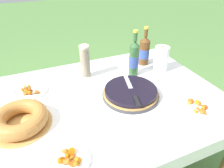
{
  "coord_description": "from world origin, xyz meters",
  "views": [
    {
      "loc": [
        -0.26,
        -0.98,
        1.55
      ],
      "look_at": [
        0.19,
        0.05,
        0.82
      ],
      "focal_mm": 32.0,
      "sensor_mm": 36.0,
      "label": 1
    }
  ],
  "objects": [
    {
      "name": "garden_table",
      "position": [
        0.0,
        0.0,
        0.7
      ],
      "size": [
        1.76,
        1.11,
        0.76
      ],
      "color": "brown",
      "rests_on": "ground_plane"
    },
    {
      "name": "snack_plate_left",
      "position": [
        0.57,
        -0.33,
        0.78
      ],
      "size": [
        0.23,
        0.23,
        0.06
      ],
      "color": "white",
      "rests_on": "tablecloth"
    },
    {
      "name": "cider_bottle_amber",
      "position": [
        0.6,
        0.33,
        0.88
      ],
      "size": [
        0.08,
        0.08,
        0.32
      ],
      "color": "brown",
      "rests_on": "tablecloth"
    },
    {
      "name": "serving_knife",
      "position": [
        0.27,
        -0.07,
        0.83
      ],
      "size": [
        0.11,
        0.37,
        0.01
      ],
      "rotation": [
        0.0,
        0.0,
        1.33
      ],
      "color": "silver",
      "rests_on": "berry_tart"
    },
    {
      "name": "cup_stack",
      "position": [
        0.08,
        0.31,
        0.89
      ],
      "size": [
        0.07,
        0.07,
        0.25
      ],
      "color": "beige",
      "rests_on": "tablecloth"
    },
    {
      "name": "bundt_cake",
      "position": [
        -0.4,
        -0.05,
        0.81
      ],
      "size": [
        0.33,
        0.33,
        0.09
      ],
      "color": "tan",
      "rests_on": "tablecloth"
    },
    {
      "name": "snack_plate_right",
      "position": [
        -0.33,
        0.26,
        0.78
      ],
      "size": [
        0.22,
        0.22,
        0.05
      ],
      "color": "white",
      "rests_on": "tablecloth"
    },
    {
      "name": "berry_tart",
      "position": [
        0.28,
        -0.05,
        0.79
      ],
      "size": [
        0.37,
        0.37,
        0.06
      ],
      "color": "#38383D",
      "rests_on": "tablecloth"
    },
    {
      "name": "cider_bottle_green",
      "position": [
        0.43,
        0.2,
        0.9
      ],
      "size": [
        0.07,
        0.07,
        0.35
      ],
      "color": "#2D562D",
      "rests_on": "tablecloth"
    },
    {
      "name": "snack_plate_near",
      "position": [
        -0.21,
        -0.38,
        0.78
      ],
      "size": [
        0.19,
        0.19,
        0.05
      ],
      "color": "white",
      "rests_on": "tablecloth"
    },
    {
      "name": "paper_towel_roll",
      "position": [
        0.66,
        0.17,
        0.86
      ],
      "size": [
        0.11,
        0.11,
        0.2
      ],
      "color": "white",
      "rests_on": "tablecloth"
    },
    {
      "name": "tablecloth",
      "position": [
        0.0,
        0.0,
        0.75
      ],
      "size": [
        1.77,
        1.12,
        0.1
      ],
      "color": "white",
      "rests_on": "garden_table"
    }
  ]
}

